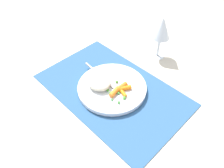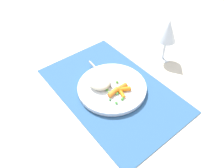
% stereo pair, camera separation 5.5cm
% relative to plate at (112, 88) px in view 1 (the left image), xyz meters
% --- Properties ---
extents(ground_plane, '(2.40, 2.40, 0.00)m').
position_rel_plate_xyz_m(ground_plane, '(0.00, 0.00, -0.01)').
color(ground_plane, beige).
extents(placemat, '(0.52, 0.33, 0.01)m').
position_rel_plate_xyz_m(placemat, '(0.00, 0.00, -0.01)').
color(placemat, '#2D5684').
rests_on(placemat, ground_plane).
extents(plate, '(0.24, 0.24, 0.02)m').
position_rel_plate_xyz_m(plate, '(0.00, 0.00, 0.00)').
color(plate, white).
rests_on(plate, placemat).
extents(rice_mound, '(0.08, 0.07, 0.03)m').
position_rel_plate_xyz_m(rice_mound, '(-0.03, -0.03, 0.02)').
color(rice_mound, beige).
rests_on(rice_mound, plate).
extents(carrot_portion, '(0.05, 0.08, 0.02)m').
position_rel_plate_xyz_m(carrot_portion, '(0.04, 0.00, 0.02)').
color(carrot_portion, orange).
rests_on(carrot_portion, plate).
extents(pea_scatter, '(0.08, 0.08, 0.01)m').
position_rel_plate_xyz_m(pea_scatter, '(0.04, -0.02, 0.01)').
color(pea_scatter, '#4FA843').
rests_on(pea_scatter, plate).
extents(fork, '(0.19, 0.03, 0.01)m').
position_rel_plate_xyz_m(fork, '(-0.04, 0.00, 0.01)').
color(fork, '#B7B7B7').
rests_on(fork, plate).
extents(wine_glass, '(0.07, 0.07, 0.18)m').
position_rel_plate_xyz_m(wine_glass, '(-0.01, 0.27, 0.11)').
color(wine_glass, silver).
rests_on(wine_glass, ground_plane).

